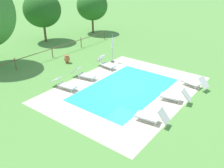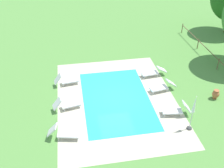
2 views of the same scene
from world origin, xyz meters
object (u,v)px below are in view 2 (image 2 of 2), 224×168
at_px(sun_lounger_north_mid, 64,133).
at_px(patio_umbrella_closed_row_mid_west, 194,109).
at_px(terracotta_urn_near_fence, 216,94).
at_px(sun_lounger_north_far, 153,72).
at_px(sun_lounger_north_end, 67,104).
at_px(sun_lounger_south_near_corner, 176,110).
at_px(sun_lounger_north_near_steps, 67,80).
at_px(sun_lounger_south_far, 162,87).

height_order(sun_lounger_north_mid, patio_umbrella_closed_row_mid_west, patio_umbrella_closed_row_mid_west).
height_order(sun_lounger_north_mid, terracotta_urn_near_fence, sun_lounger_north_mid).
distance_m(sun_lounger_north_far, sun_lounger_north_end, 7.51).
bearing_deg(sun_lounger_south_near_corner, sun_lounger_north_far, -178.89).
bearing_deg(terracotta_urn_near_fence, sun_lounger_north_mid, -79.11).
height_order(sun_lounger_north_near_steps, sun_lounger_north_mid, sun_lounger_north_near_steps).
bearing_deg(sun_lounger_north_far, patio_umbrella_closed_row_mid_west, 4.06).
relative_size(sun_lounger_south_far, patio_umbrella_closed_row_mid_west, 0.82).
relative_size(sun_lounger_north_far, patio_umbrella_closed_row_mid_west, 0.84).
distance_m(sun_lounger_north_near_steps, sun_lounger_north_far, 6.86).
xyz_separation_m(sun_lounger_south_near_corner, terracotta_urn_near_fence, (-1.18, 3.39, -0.01)).
xyz_separation_m(sun_lounger_north_end, sun_lounger_south_far, (-0.90, 6.96, -0.02)).
distance_m(sun_lounger_north_mid, sun_lounger_north_far, 9.12).
relative_size(sun_lounger_north_far, terracotta_urn_near_fence, 2.97).
relative_size(sun_lounger_south_near_corner, sun_lounger_south_far, 0.93).
relative_size(sun_lounger_south_near_corner, terracotta_urn_near_fence, 2.70).
bearing_deg(sun_lounger_north_end, sun_lounger_north_near_steps, 179.13).
xyz_separation_m(sun_lounger_north_mid, sun_lounger_south_near_corner, (-0.87, 7.26, 0.01)).
bearing_deg(sun_lounger_south_far, patio_umbrella_closed_row_mid_west, 5.30).
bearing_deg(sun_lounger_north_end, sun_lounger_south_far, 97.36).
xyz_separation_m(sun_lounger_south_near_corner, patio_umbrella_closed_row_mid_west, (1.41, 0.35, 1.18)).
distance_m(sun_lounger_south_near_corner, terracotta_urn_near_fence, 3.59).
distance_m(sun_lounger_north_mid, terracotta_urn_near_fence, 10.84).
bearing_deg(sun_lounger_south_far, sun_lounger_north_far, -178.40).
bearing_deg(sun_lounger_north_mid, terracotta_urn_near_fence, 100.89).
distance_m(sun_lounger_north_near_steps, sun_lounger_south_far, 7.21).
height_order(sun_lounger_north_near_steps, sun_lounger_south_far, sun_lounger_north_near_steps).
distance_m(sun_lounger_north_mid, sun_lounger_south_far, 8.06).
xyz_separation_m(sun_lounger_north_mid, sun_lounger_north_end, (-2.67, 0.26, 0.00)).
height_order(sun_lounger_north_mid, sun_lounger_south_near_corner, sun_lounger_south_near_corner).
bearing_deg(sun_lounger_south_near_corner, sun_lounger_north_mid, -83.17).
bearing_deg(sun_lounger_south_near_corner, sun_lounger_north_near_steps, -124.21).
xyz_separation_m(sun_lounger_north_near_steps, terracotta_urn_near_fence, (3.55, 10.34, -0.02)).
xyz_separation_m(sun_lounger_north_near_steps, sun_lounger_north_mid, (5.60, -0.31, -0.01)).
relative_size(sun_lounger_north_mid, sun_lounger_south_far, 0.96).
bearing_deg(terracotta_urn_near_fence, sun_lounger_south_near_corner, -70.81).
relative_size(sun_lounger_north_end, sun_lounger_south_far, 0.95).
distance_m(sun_lounger_north_far, terracotta_urn_near_fence, 5.00).
height_order(sun_lounger_north_far, terracotta_urn_near_fence, sun_lounger_north_far).
bearing_deg(patio_umbrella_closed_row_mid_west, sun_lounger_south_near_corner, -166.15).
distance_m(sun_lounger_south_far, terracotta_urn_near_fence, 3.75).
height_order(sun_lounger_south_near_corner, patio_umbrella_closed_row_mid_west, patio_umbrella_closed_row_mid_west).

